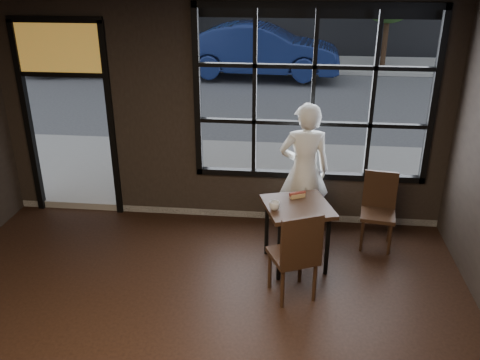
# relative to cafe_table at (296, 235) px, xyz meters

# --- Properties ---
(window_frame) EXTENTS (3.06, 0.12, 2.28)m
(window_frame) POSITION_rel_cafe_table_xyz_m (0.15, 1.13, 1.40)
(window_frame) COLOR black
(window_frame) RESTS_ON ground
(stained_transom) EXTENTS (1.20, 0.06, 0.70)m
(stained_transom) POSITION_rel_cafe_table_xyz_m (-3.15, 1.13, 1.95)
(stained_transom) COLOR orange
(stained_transom) RESTS_ON ground
(street_asphalt) EXTENTS (60.00, 41.00, 0.04)m
(street_asphalt) POSITION_rel_cafe_table_xyz_m (-1.05, 21.63, -0.42)
(street_asphalt) COLOR #545456
(street_asphalt) RESTS_ON ground
(cafe_table) EXTENTS (0.92, 0.92, 0.80)m
(cafe_table) POSITION_rel_cafe_table_xyz_m (0.00, 0.00, 0.00)
(cafe_table) COLOR black
(cafe_table) RESTS_ON floor
(chair_near) EXTENTS (0.60, 0.60, 1.05)m
(chair_near) POSITION_rel_cafe_table_xyz_m (-0.04, -0.62, 0.13)
(chair_near) COLOR black
(chair_near) RESTS_ON floor
(chair_window) EXTENTS (0.47, 0.47, 0.97)m
(chair_window) POSITION_rel_cafe_table_xyz_m (1.02, 0.52, 0.08)
(chair_window) COLOR black
(chair_window) RESTS_ON floor
(man) EXTENTS (0.71, 0.51, 1.80)m
(man) POSITION_rel_cafe_table_xyz_m (0.08, 0.78, 0.50)
(man) COLOR white
(man) RESTS_ON floor
(hotdog) EXTENTS (0.21, 0.16, 0.06)m
(hotdog) POSITION_rel_cafe_table_xyz_m (-0.00, 0.20, 0.42)
(hotdog) COLOR tan
(hotdog) RESTS_ON cafe_table
(cup) EXTENTS (0.13, 0.13, 0.10)m
(cup) POSITION_rel_cafe_table_xyz_m (-0.26, -0.15, 0.44)
(cup) COLOR silver
(cup) RESTS_ON cafe_table
(navy_car) EXTENTS (4.84, 1.89, 1.57)m
(navy_car) POSITION_rel_cafe_table_xyz_m (-1.15, 10.27, 0.49)
(navy_car) COLOR navy
(navy_car) RESTS_ON street_asphalt
(maroon_car) EXTENTS (4.98, 2.45, 1.63)m
(maroon_car) POSITION_rel_cafe_table_xyz_m (-6.49, 10.50, 0.52)
(maroon_car) COLOR #330E13
(maroon_car) RESTS_ON street_asphalt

